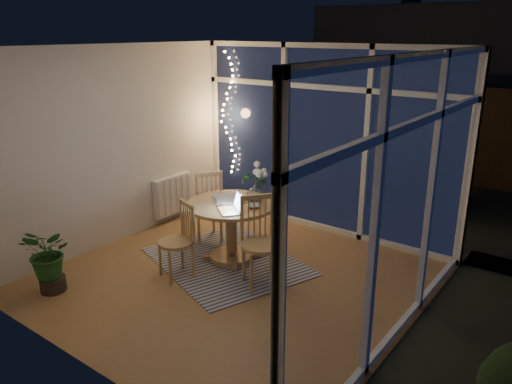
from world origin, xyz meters
TOP-DOWN VIEW (x-y plane):
  - floor at (0.00, 0.00)m, footprint 4.00×4.00m
  - ceiling at (0.00, 0.00)m, footprint 4.00×4.00m
  - wall_back at (0.00, 2.00)m, footprint 4.00×0.04m
  - wall_front at (0.00, -2.00)m, footprint 4.00×0.04m
  - wall_left at (-2.00, 0.00)m, footprint 0.04×4.00m
  - wall_right at (2.00, 0.00)m, footprint 0.04×4.00m
  - window_wall_back at (0.00, 1.96)m, footprint 4.00×0.10m
  - window_wall_right at (1.96, 0.00)m, footprint 0.10×4.00m
  - radiator at (-1.94, 0.90)m, footprint 0.10×0.70m
  - fairy_lights at (-1.65, 1.88)m, footprint 0.24×0.10m
  - garden_patio at (0.50, 5.00)m, footprint 12.00×6.00m
  - garden_fence at (0.00, 5.50)m, footprint 11.00×0.08m
  - neighbour_roof at (0.30, 8.50)m, footprint 7.00×3.00m
  - garden_shrubs at (-0.80, 3.40)m, footprint 0.90×0.90m
  - rug at (-0.37, 0.28)m, footprint 2.30×2.07m
  - dining_table at (-0.37, 0.38)m, footprint 1.40×1.40m
  - chair_left at (-1.08, 0.70)m, footprint 0.64×0.64m
  - chair_right at (0.34, 0.05)m, footprint 0.68×0.68m
  - chair_front at (-0.58, -0.37)m, footprint 0.54×0.54m
  - laptop at (-0.19, 0.14)m, footprint 0.42×0.42m
  - flower_vase at (-0.17, 0.62)m, footprint 0.26×0.26m
  - bowl at (-0.05, 0.41)m, footprint 0.19×0.19m
  - newspapers at (-0.49, 0.46)m, footprint 0.51×0.50m
  - phone at (-0.36, 0.20)m, footprint 0.13×0.07m
  - potted_plant at (-1.44, -1.43)m, footprint 0.59×0.52m

SIDE VIEW (x-z plane):
  - garden_patio at x=0.50m, z-range -0.11..-0.01m
  - floor at x=0.00m, z-range 0.00..0.00m
  - rug at x=-0.37m, z-range 0.00..0.01m
  - dining_table at x=-0.37m, z-range 0.00..0.75m
  - potted_plant at x=-1.44m, z-range 0.00..0.76m
  - radiator at x=-1.94m, z-range 0.11..0.69m
  - garden_shrubs at x=-0.80m, z-range 0.00..0.90m
  - chair_front at x=-0.58m, z-range 0.00..0.91m
  - chair_left at x=-1.08m, z-range 0.00..1.01m
  - chair_right at x=0.34m, z-range 0.00..1.04m
  - phone at x=-0.36m, z-range 0.75..0.76m
  - newspapers at x=-0.49m, z-range 0.75..0.77m
  - bowl at x=-0.05m, z-range 0.75..0.79m
  - flower_vase at x=-0.17m, z-range 0.75..0.96m
  - laptop at x=-0.19m, z-range 0.75..0.98m
  - garden_fence at x=0.00m, z-range 0.00..1.80m
  - wall_back at x=0.00m, z-range 0.00..2.60m
  - wall_front at x=0.00m, z-range 0.00..2.60m
  - wall_left at x=-2.00m, z-range 0.00..2.60m
  - wall_right at x=2.00m, z-range 0.00..2.60m
  - window_wall_back at x=0.00m, z-range 0.00..2.60m
  - window_wall_right at x=1.96m, z-range 0.00..2.60m
  - fairy_lights at x=-1.65m, z-range 0.60..2.45m
  - neighbour_roof at x=0.30m, z-range 1.10..3.30m
  - ceiling at x=0.00m, z-range 2.60..2.60m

